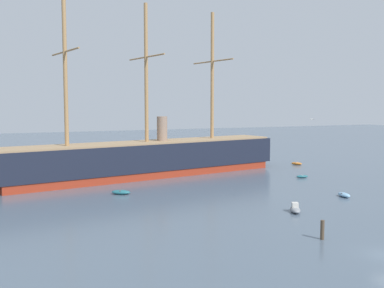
{
  "coord_description": "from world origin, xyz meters",
  "views": [
    {
      "loc": [
        -32.86,
        -29.57,
        13.93
      ],
      "look_at": [
        -3.02,
        37.68,
        7.35
      ],
      "focal_mm": 42.24,
      "sensor_mm": 36.0,
      "label": 1
    }
  ],
  "objects": [
    {
      "name": "sailboat_far_left",
      "position": [
        -26.82,
        56.05,
        0.42
      ],
      "size": [
        3.34,
        3.72,
        5.03
      ],
      "color": "#1E284C",
      "rests_on": "ground"
    },
    {
      "name": "dinghy_mid_right",
      "position": [
        15.0,
        22.08,
        0.33
      ],
      "size": [
        1.69,
        2.92,
        0.65
      ],
      "color": "#7FB2D6",
      "rests_on": "ground"
    },
    {
      "name": "seagull_in_flight",
      "position": [
        5.43,
        18.0,
        11.91
      ],
      "size": [
        0.41,
        1.24,
        0.14
      ],
      "color": "silver"
    },
    {
      "name": "tall_ship",
      "position": [
        -5.95,
        52.36,
        3.55
      ],
      "size": [
        67.37,
        18.81,
        32.61
      ],
      "color": "maroon",
      "rests_on": "ground"
    },
    {
      "name": "motorboat_near_centre",
      "position": [
        2.42,
        17.17,
        0.43
      ],
      "size": [
        2.44,
        3.17,
        1.23
      ],
      "color": "gray",
      "rests_on": "ground"
    },
    {
      "name": "dinghy_alongside_bow",
      "position": [
        -15.1,
        37.47,
        0.35
      ],
      "size": [
        3.15,
        2.7,
        0.69
      ],
      "color": "#236670",
      "rests_on": "ground"
    },
    {
      "name": "dinghy_far_right",
      "position": [
        30.56,
        54.29,
        0.31
      ],
      "size": [
        2.11,
        2.81,
        0.61
      ],
      "color": "orange",
      "rests_on": "ground"
    },
    {
      "name": "dinghy_alongside_stern",
      "position": [
        20.29,
        38.93,
        0.26
      ],
      "size": [
        2.4,
        1.61,
        0.52
      ],
      "color": "#236670",
      "rests_on": "ground"
    },
    {
      "name": "mooring_piling_nearest",
      "position": [
        -2.2,
        6.47,
        1.01
      ],
      "size": [
        0.41,
        0.41,
        2.01
      ],
      "primitive_type": "cylinder",
      "color": "#4C3D2D",
      "rests_on": "ground"
    }
  ]
}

